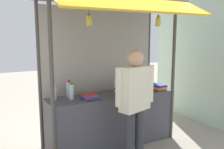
# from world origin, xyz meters

# --- Properties ---
(ground_plane) EXTENTS (20.00, 20.00, 0.00)m
(ground_plane) POSITION_xyz_m (0.00, 0.00, 0.00)
(ground_plane) COLOR #9E9384
(stall_counter) EXTENTS (2.24, 0.58, 0.92)m
(stall_counter) POSITION_xyz_m (0.00, 0.00, 0.46)
(stall_counter) COLOR #4C4C56
(stall_counter) RESTS_ON ground
(stall_structure) EXTENTS (2.44, 1.47, 2.86)m
(stall_structure) POSITION_xyz_m (0.00, 0.13, 1.71)
(stall_structure) COLOR #4C4742
(stall_structure) RESTS_ON ground
(water_bottle_mid_right) EXTENTS (0.06, 0.06, 0.22)m
(water_bottle_mid_right) POSITION_xyz_m (0.46, 0.16, 1.02)
(water_bottle_mid_right) COLOR silver
(water_bottle_mid_right) RESTS_ON stall_counter
(water_bottle_back_left) EXTENTS (0.08, 0.08, 0.28)m
(water_bottle_back_left) POSITION_xyz_m (-0.71, 0.19, 1.05)
(water_bottle_back_left) COLOR silver
(water_bottle_back_left) RESTS_ON stall_counter
(water_bottle_far_left) EXTENTS (0.08, 0.08, 0.28)m
(water_bottle_far_left) POSITION_xyz_m (-0.72, 0.03, 1.04)
(water_bottle_far_left) COLOR silver
(water_bottle_far_left) RESTS_ON stall_counter
(water_bottle_center) EXTENTS (0.08, 0.08, 0.30)m
(water_bottle_center) POSITION_xyz_m (0.22, 0.22, 1.06)
(water_bottle_center) COLOR silver
(water_bottle_center) RESTS_ON stall_counter
(water_bottle_front_right) EXTENTS (0.07, 0.07, 0.25)m
(water_bottle_front_right) POSITION_xyz_m (-0.97, 0.14, 1.03)
(water_bottle_front_right) COLOR silver
(water_bottle_front_right) RESTS_ON stall_counter
(magazine_stack_front_left) EXTENTS (0.22, 0.27, 0.09)m
(magazine_stack_front_left) POSITION_xyz_m (0.18, -0.04, 0.96)
(magazine_stack_front_left) COLOR black
(magazine_stack_front_left) RESTS_ON stall_counter
(magazine_stack_mid_left) EXTENTS (0.25, 0.32, 0.10)m
(magazine_stack_mid_left) POSITION_xyz_m (0.94, -0.08, 0.96)
(magazine_stack_mid_left) COLOR red
(magazine_stack_mid_left) RESTS_ON stall_counter
(magazine_stack_far_right) EXTENTS (0.27, 0.27, 0.04)m
(magazine_stack_far_right) POSITION_xyz_m (0.51, -0.19, 0.94)
(magazine_stack_far_right) COLOR blue
(magazine_stack_far_right) RESTS_ON stall_counter
(magazine_stack_back_right) EXTENTS (0.25, 0.25, 0.07)m
(magazine_stack_back_right) POSITION_xyz_m (-0.47, -0.11, 0.95)
(magazine_stack_back_right) COLOR red
(magazine_stack_back_right) RESTS_ON stall_counter
(banana_bunch_inner_left) EXTENTS (0.10, 0.10, 0.32)m
(banana_bunch_inner_left) POSITION_xyz_m (-0.59, -0.39, 2.14)
(banana_bunch_inner_left) COLOR #332D23
(banana_bunch_inner_right) EXTENTS (0.10, 0.11, 0.31)m
(banana_bunch_inner_right) POSITION_xyz_m (0.65, -0.39, 2.15)
(banana_bunch_inner_right) COLOR #332D23
(vendor_person) EXTENTS (0.66, 0.34, 1.73)m
(vendor_person) POSITION_xyz_m (-0.01, -0.71, 1.04)
(vendor_person) COLOR #383842
(vendor_person) RESTS_ON ground
(neighbour_wall) EXTENTS (0.20, 2.40, 2.96)m
(neighbour_wall) POSITION_xyz_m (2.35, 0.30, 1.48)
(neighbour_wall) COLOR #B4CFB4
(neighbour_wall) RESTS_ON ground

